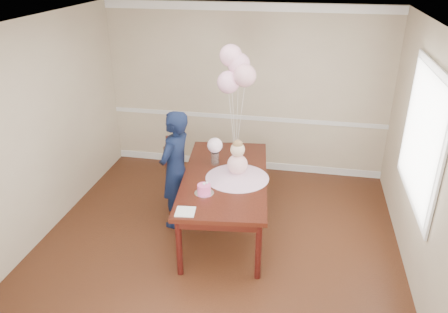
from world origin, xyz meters
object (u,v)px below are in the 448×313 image
at_px(birthday_cake, 204,189).
at_px(woman, 176,170).
at_px(dining_table_top, 225,177).
at_px(dining_chair_seat, 183,179).

distance_m(birthday_cake, woman, 0.71).
height_order(dining_table_top, dining_chair_seat, dining_table_top).
relative_size(dining_chair_seat, woman, 0.28).
xyz_separation_m(birthday_cake, dining_chair_seat, (-0.52, 0.87, -0.39)).
xyz_separation_m(dining_table_top, birthday_cake, (-0.15, -0.49, 0.09)).
bearing_deg(woman, dining_chair_seat, -162.03).
distance_m(birthday_cake, dining_chair_seat, 1.08).
bearing_deg(birthday_cake, woman, 135.12).
relative_size(dining_table_top, birthday_cake, 13.33).
height_order(birthday_cake, dining_chair_seat, birthday_cake).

